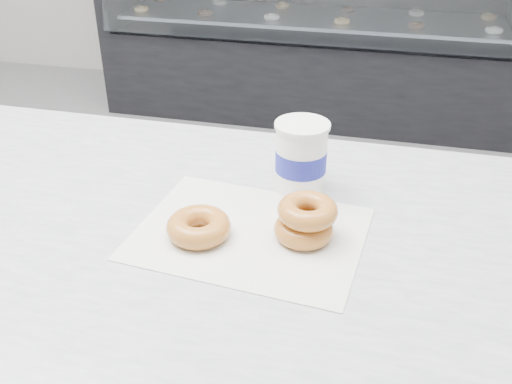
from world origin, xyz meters
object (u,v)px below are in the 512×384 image
at_px(display_case, 310,31).
at_px(donut_stack, 306,220).
at_px(coffee_cup, 301,156).
at_px(donut_single, 199,227).

distance_m(display_case, donut_stack, 2.76).
relative_size(display_case, donut_stack, 19.52).
bearing_deg(display_case, coffee_cup, -81.77).
height_order(donut_single, coffee_cup, coffee_cup).
height_order(display_case, donut_single, display_case).
bearing_deg(display_case, donut_single, -84.84).
distance_m(display_case, donut_single, 2.78).
xyz_separation_m(donut_stack, coffee_cup, (-0.03, 0.15, 0.03)).
bearing_deg(donut_stack, display_case, 98.48).
relative_size(display_case, donut_single, 24.52).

